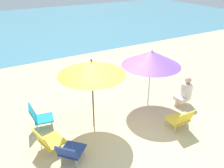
{
  "coord_description": "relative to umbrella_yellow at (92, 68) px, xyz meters",
  "views": [
    {
      "loc": [
        -2.42,
        -4.21,
        3.79
      ],
      "look_at": [
        0.6,
        1.14,
        0.7
      ],
      "focal_mm": 37.11,
      "sensor_mm": 36.0,
      "label": 1
    }
  ],
  "objects": [
    {
      "name": "beach_chair_d",
      "position": [
        -1.31,
        -0.34,
        -1.37
      ],
      "size": [
        0.69,
        0.67,
        0.61
      ],
      "rotation": [
        0.0,
        0.0,
        0.26
      ],
      "color": "gold",
      "rests_on": "ground_plane"
    },
    {
      "name": "beach_chair_b",
      "position": [
        -1.27,
        0.62,
        -1.31
      ],
      "size": [
        0.64,
        0.54,
        0.7
      ],
      "rotation": [
        0.0,
        0.0,
        -0.17
      ],
      "color": "teal",
      "rests_on": "ground_plane"
    },
    {
      "name": "sea_water",
      "position": [
        0.36,
        13.48,
        -1.67
      ],
      "size": [
        40.0,
        16.0,
        0.01
      ],
      "primitive_type": "cube",
      "color": "teal",
      "rests_on": "ground_plane"
    },
    {
      "name": "beach_chair_a",
      "position": [
        -0.99,
        -0.93,
        -1.37
      ],
      "size": [
        0.74,
        0.74,
        0.58
      ],
      "rotation": [
        0.0,
        0.0,
        0.76
      ],
      "color": "navy",
      "rests_on": "ground_plane"
    },
    {
      "name": "ground_plane",
      "position": [
        0.36,
        -0.42,
        -1.68
      ],
      "size": [
        40.0,
        40.0,
        0.0
      ],
      "primitive_type": "plane",
      "color": "#D3BC8C"
    },
    {
      "name": "umbrella_yellow",
      "position": [
        0.0,
        0.0,
        0.0
      ],
      "size": [
        1.64,
        1.64,
        1.91
      ],
      "color": "#4C4C51",
      "rests_on": "ground_plane"
    },
    {
      "name": "beach_chair_c",
      "position": [
        1.88,
        -1.22,
        -1.35
      ],
      "size": [
        0.53,
        0.57,
        0.62
      ],
      "rotation": [
        0.0,
        0.0,
        1.56
      ],
      "color": "gold",
      "rests_on": "ground_plane"
    },
    {
      "name": "person_b",
      "position": [
        2.94,
        -0.33,
        -1.25
      ],
      "size": [
        0.57,
        0.35,
        0.89
      ],
      "rotation": [
        0.0,
        0.0,
        3.17
      ],
      "color": "silver",
      "rests_on": "ground_plane"
    },
    {
      "name": "umbrella_purple",
      "position": [
        1.92,
        0.18,
        -0.16
      ],
      "size": [
        1.7,
        1.7,
        1.79
      ],
      "color": "silver",
      "rests_on": "ground_plane"
    }
  ]
}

